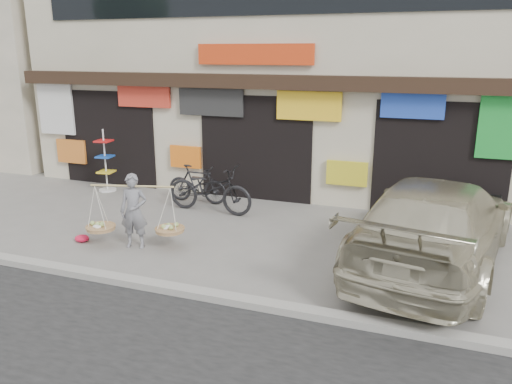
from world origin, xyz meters
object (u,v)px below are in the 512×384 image
(bike_2, at_px, (210,189))
(suv, at_px, (436,223))
(street_vendor, at_px, (134,214))
(bike_1, at_px, (197,184))
(display_rack, at_px, (106,166))

(bike_2, distance_m, suv, 5.35)
(street_vendor, bearing_deg, bike_1, 78.75)
(street_vendor, bearing_deg, bike_2, 65.38)
(street_vendor, xyz_separation_m, bike_2, (0.44, 2.56, -0.10))
(display_rack, bearing_deg, street_vendor, -47.27)
(suv, xyz_separation_m, display_rack, (-8.67, 2.23, -0.11))
(bike_1, bearing_deg, bike_2, -131.83)
(street_vendor, distance_m, bike_2, 2.60)
(street_vendor, height_order, suv, suv)
(display_rack, bearing_deg, bike_2, -12.43)
(bike_2, relative_size, display_rack, 1.28)
(bike_1, bearing_deg, suv, -108.04)
(street_vendor, bearing_deg, display_rack, 117.95)
(bike_1, height_order, suv, suv)
(street_vendor, xyz_separation_m, display_rack, (-3.09, 3.34, 0.01))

